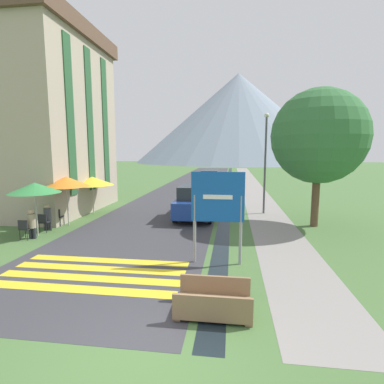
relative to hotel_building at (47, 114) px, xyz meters
name	(u,v)px	position (x,y,z in m)	size (l,w,h in m)	color
ground_plane	(213,195)	(9.39, 8.00, -5.85)	(160.00, 160.00, 0.00)	#476B38
road	(197,182)	(6.89, 18.00, -5.85)	(6.40, 60.00, 0.01)	#38383D
footpath	(250,183)	(12.99, 18.00, -5.85)	(2.20, 60.00, 0.01)	gray
drainage_channel	(229,183)	(10.59, 18.00, -5.85)	(0.60, 60.00, 0.00)	black
crosswalk_marking	(94,273)	(6.89, -8.77, -5.84)	(5.44, 2.54, 0.01)	yellow
mountain_distant	(238,118)	(12.51, 84.60, 8.40)	(66.29, 66.29, 28.50)	gray
hotel_building	(47,114)	(0.00, 0.00, 0.00)	(5.80, 8.33, 10.83)	tan
road_sign	(218,205)	(10.52, -7.45, -3.91)	(1.70, 0.11, 3.01)	gray
footbridge	(214,303)	(10.59, -10.49, -5.62)	(1.70, 1.10, 0.65)	#846647
parked_car_near	(195,201)	(8.99, -0.83, -4.94)	(1.98, 4.46, 1.82)	navy
parked_car_far	(210,180)	(8.85, 11.96, -4.94)	(1.90, 4.38, 1.82)	#A31919
cafe_chair_near_left	(44,221)	(2.56, -4.71, -5.34)	(0.40, 0.40, 0.85)	#232328
cafe_chair_nearest	(25,228)	(2.50, -5.90, -5.34)	(0.40, 0.40, 0.85)	#232328
cafe_chair_middle	(58,216)	(2.52, -3.55, -5.34)	(0.40, 0.40, 0.85)	#232328
cafe_umbrella_front_green	(35,188)	(2.63, -5.27, -3.75)	(2.12, 2.12, 2.33)	#B7B2A8
cafe_umbrella_middle_orange	(66,182)	(2.99, -3.39, -3.67)	(2.14, 2.14, 2.43)	#B7B2A8
cafe_umbrella_rear_yellow	(92,181)	(2.86, -0.43, -3.93)	(2.45, 2.45, 2.17)	#B7B2A8
person_seated_near	(32,222)	(2.68, -5.68, -5.15)	(0.32, 0.32, 1.26)	#282833
person_seated_far	(48,216)	(2.52, -4.35, -5.17)	(0.32, 0.32, 1.24)	#282833
streetlamp	(265,156)	(12.85, 0.89, -2.46)	(0.28, 0.28, 5.80)	#515156
tree_by_path	(319,137)	(14.99, -1.89, -1.52)	(4.47, 4.47, 6.58)	brown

